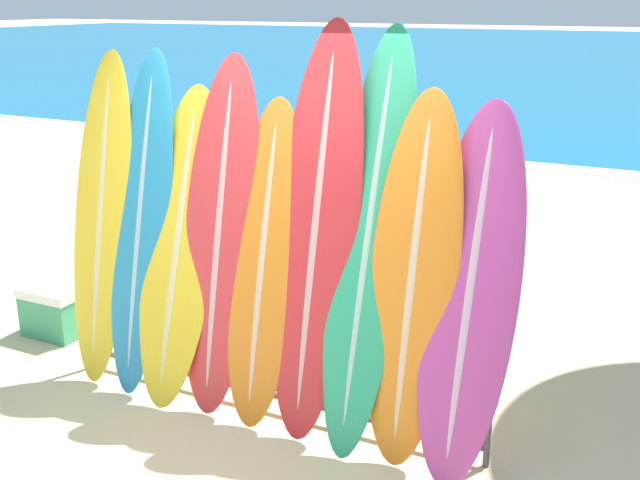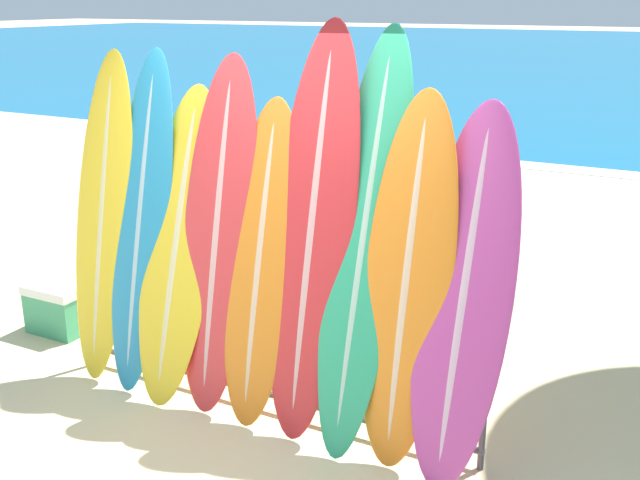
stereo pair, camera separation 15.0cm
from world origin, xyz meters
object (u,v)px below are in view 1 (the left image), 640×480
(surfboard_slot_4, at_px, (264,265))
(surfboard_slot_5, at_px, (317,234))
(surfboard_rack, at_px, (268,340))
(surfboard_slot_7, at_px, (413,282))
(surfboard_slot_6, at_px, (369,243))
(surfboard_slot_0, at_px, (102,220))
(surfboard_slot_3, at_px, (220,238))
(person_mid_beach, at_px, (277,183))
(surfboard_slot_2, at_px, (179,247))
(person_near_water, at_px, (332,116))
(surfboard_slot_8, at_px, (470,295))
(surfboard_slot_1, at_px, (141,224))
(cooler_box, at_px, (56,310))

(surfboard_slot_4, bearing_deg, surfboard_slot_5, 9.63)
(surfboard_rack, xyz_separation_m, surfboard_slot_7, (1.00, -0.01, 0.59))
(surfboard_rack, xyz_separation_m, surfboard_slot_6, (0.68, 0.07, 0.76))
(surfboard_slot_7, bearing_deg, surfboard_slot_0, 179.39)
(surfboard_slot_3, height_order, person_mid_beach, surfboard_slot_3)
(surfboard_slot_2, height_order, surfboard_slot_6, surfboard_slot_6)
(surfboard_rack, bearing_deg, surfboard_slot_0, 179.18)
(surfboard_slot_3, xyz_separation_m, surfboard_slot_7, (1.35, -0.02, -0.07))
(surfboard_slot_3, xyz_separation_m, person_near_water, (-2.37, 6.85, -0.26))
(surfboard_slot_2, distance_m, surfboard_slot_6, 1.39)
(surfboard_slot_8, bearing_deg, surfboard_slot_3, 179.61)
(surfboard_slot_1, relative_size, surfboard_slot_7, 1.07)
(person_near_water, xyz_separation_m, person_mid_beach, (1.39, -4.34, -0.02))
(surfboard_slot_8, height_order, person_mid_beach, surfboard_slot_8)
(surfboard_slot_2, distance_m, surfboard_slot_5, 1.05)
(surfboard_slot_5, bearing_deg, cooler_box, 174.42)
(person_near_water, bearing_deg, surfboard_slot_6, 143.05)
(surfboard_slot_2, height_order, surfboard_slot_3, surfboard_slot_3)
(surfboard_slot_4, xyz_separation_m, surfboard_slot_5, (0.35, 0.06, 0.24))
(surfboard_slot_2, height_order, cooler_box, surfboard_slot_2)
(surfboard_rack, bearing_deg, surfboard_slot_5, 7.91)
(surfboard_slot_2, relative_size, surfboard_slot_3, 0.91)
(surfboard_slot_5, bearing_deg, surfboard_rack, -172.09)
(surfboard_slot_6, bearing_deg, surfboard_slot_5, -176.74)
(surfboard_slot_3, bearing_deg, person_near_water, 109.04)
(surfboard_slot_5, xyz_separation_m, cooler_box, (-2.56, 0.25, -1.09))
(surfboard_slot_7, height_order, person_near_water, surfboard_slot_7)
(surfboard_slot_6, height_order, cooler_box, surfboard_slot_6)
(surfboard_slot_4, bearing_deg, cooler_box, 172.04)
(surfboard_slot_1, xyz_separation_m, surfboard_slot_3, (0.66, -0.01, -0.01))
(surfboard_slot_2, bearing_deg, person_mid_beach, 104.29)
(surfboard_slot_5, distance_m, person_near_water, 7.49)
(surfboard_slot_3, relative_size, person_mid_beach, 1.43)
(surfboard_slot_2, height_order, surfboard_slot_5, surfboard_slot_5)
(surfboard_rack, bearing_deg, surfboard_slot_2, 179.67)
(surfboard_slot_0, xyz_separation_m, surfboard_slot_8, (2.70, -0.01, -0.10))
(surfboard_slot_0, bearing_deg, surfboard_slot_4, -1.34)
(surfboard_slot_5, relative_size, person_near_water, 1.53)
(surfboard_slot_2, relative_size, cooler_box, 4.25)
(surfboard_rack, xyz_separation_m, surfboard_slot_0, (-1.36, 0.02, 0.66))
(surfboard_slot_3, height_order, person_near_water, surfboard_slot_3)
(surfboard_slot_2, distance_m, surfboard_slot_3, 0.35)
(surfboard_slot_8, relative_size, person_mid_beach, 1.30)
(surfboard_slot_1, height_order, surfboard_slot_6, surfboard_slot_6)
(surfboard_slot_1, relative_size, cooler_box, 4.71)
(surfboard_slot_0, xyz_separation_m, surfboard_slot_7, (2.36, -0.03, -0.07))
(surfboard_slot_1, distance_m, surfboard_slot_6, 1.70)
(surfboard_rack, relative_size, surfboard_slot_5, 1.17)
(surfboard_slot_2, height_order, surfboard_slot_7, surfboard_slot_7)
(surfboard_slot_2, distance_m, person_near_water, 7.17)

